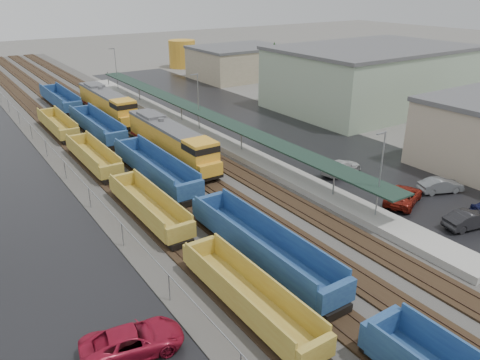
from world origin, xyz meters
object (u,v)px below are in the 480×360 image
object	(u,v)px
well_string_blue	(199,201)
parked_car_east_c	(341,167)
parked_car_east_b	(404,196)
parked_car_west_c	(133,341)
locomotive_trail	(108,104)
storage_tank	(182,54)
parked_car_east_a	(469,219)
locomotive_lead	(172,142)
parked_car_east_e	(441,186)
well_string_yellow	(190,245)

from	to	relation	value
well_string_blue	parked_car_east_c	size ratio (longest dim) A/B	21.43
well_string_blue	parked_car_east_b	size ratio (longest dim) A/B	20.20
parked_car_west_c	locomotive_trail	bearing A→B (deg)	-7.89
locomotive_trail	parked_car_east_b	size ratio (longest dim) A/B	3.53
storage_tank	parked_car_west_c	world-z (taller)	storage_tank
parked_car_east_b	parked_car_east_a	bearing A→B (deg)	163.74
parked_car_west_c	locomotive_lead	bearing A→B (deg)	-20.42
locomotive_lead	parked_car_east_a	bearing A→B (deg)	-64.58
locomotive_lead	well_string_blue	bearing A→B (deg)	-106.83
parked_car_east_c	parked_car_east_e	distance (m)	9.82
locomotive_lead	storage_tank	distance (m)	63.30
parked_car_east_b	parked_car_east_c	xyz separation A→B (m)	(0.52, 8.34, -0.01)
locomotive_trail	parked_car_east_c	world-z (taller)	locomotive_trail
well_string_yellow	well_string_blue	distance (m)	7.05
locomotive_lead	storage_tank	world-z (taller)	storage_tank
locomotive_lead	well_string_yellow	distance (m)	20.67
locomotive_lead	parked_car_east_c	size ratio (longest dim) A/B	3.75
parked_car_east_c	locomotive_lead	bearing A→B (deg)	37.14
well_string_yellow	parked_car_east_e	world-z (taller)	well_string_yellow
parked_car_east_b	well_string_blue	bearing A→B (deg)	39.97
locomotive_trail	parked_car_east_a	bearing A→B (deg)	-74.86
locomotive_trail	parked_car_west_c	size ratio (longest dim) A/B	3.36
well_string_blue	parked_car_west_c	bearing A→B (deg)	-131.73
well_string_yellow	well_string_blue	xyz separation A→B (m)	(4.00, 5.80, 0.13)
well_string_yellow	parked_car_east_b	size ratio (longest dim) A/B	16.39
well_string_blue	storage_tank	world-z (taller)	storage_tank
storage_tank	parked_car_east_c	bearing A→B (deg)	-104.00
well_string_blue	parked_car_east_e	bearing A→B (deg)	-22.59
storage_tank	parked_car_east_b	size ratio (longest dim) A/B	1.18
locomotive_lead	parked_car_east_a	distance (m)	30.75
locomotive_lead	parked_car_east_c	bearing A→B (deg)	-45.80
parked_car_east_e	locomotive_trail	bearing A→B (deg)	43.91
locomotive_trail	parked_car_east_a	size ratio (longest dim) A/B	4.13
parked_car_east_b	parked_car_east_c	world-z (taller)	parked_car_east_b
well_string_blue	parked_car_west_c	xyz separation A→B (m)	(-11.12, -12.47, -0.46)
locomotive_trail	parked_car_west_c	xyz separation A→B (m)	(-15.12, -46.69, -1.50)
parked_car_east_a	parked_car_east_b	xyz separation A→B (m)	(-0.68, 6.01, -0.01)
parked_car_east_b	locomotive_lead	bearing A→B (deg)	7.15
well_string_blue	parked_car_east_b	world-z (taller)	well_string_blue
locomotive_lead	locomotive_trail	bearing A→B (deg)	90.00
locomotive_trail	well_string_blue	size ratio (longest dim) A/B	0.17
locomotive_lead	locomotive_trail	world-z (taller)	same
locomotive_trail	parked_car_east_b	xyz separation A→B (m)	(12.50, -42.73, -1.54)
locomotive_trail	storage_tank	distance (m)	45.96
locomotive_trail	well_string_blue	distance (m)	34.47
locomotive_lead	parked_car_east_b	distance (m)	25.12
locomotive_trail	parked_car_west_c	bearing A→B (deg)	-107.94
well_string_yellow	parked_car_east_e	size ratio (longest dim) A/B	20.27
well_string_blue	parked_car_east_c	distance (m)	17.03
parked_car_east_e	well_string_blue	bearing A→B (deg)	89.30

